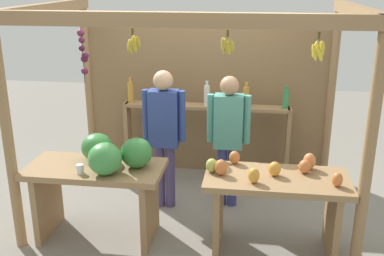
% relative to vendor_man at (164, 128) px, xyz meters
% --- Properties ---
extents(ground_plane, '(12.00, 12.00, 0.00)m').
position_rel_vendor_man_xyz_m(ground_plane, '(0.33, 0.05, -0.96)').
color(ground_plane, gray).
rests_on(ground_plane, ground).
extents(market_stall, '(3.31, 2.21, 2.27)m').
position_rel_vendor_man_xyz_m(market_stall, '(0.33, 0.53, 0.38)').
color(market_stall, '#99754C').
rests_on(market_stall, ground).
extents(fruit_counter_left, '(1.34, 0.76, 1.09)m').
position_rel_vendor_man_xyz_m(fruit_counter_left, '(-0.46, -0.74, -0.23)').
color(fruit_counter_left, '#99754C').
rests_on(fruit_counter_left, ground).
extents(fruit_counter_right, '(1.35, 0.64, 0.94)m').
position_rel_vendor_man_xyz_m(fruit_counter_right, '(1.20, -0.74, -0.36)').
color(fruit_counter_right, '#99754C').
rests_on(fruit_counter_right, ground).
extents(bottle_shelf_unit, '(2.12, 0.22, 1.33)m').
position_rel_vendor_man_xyz_m(bottle_shelf_unit, '(0.37, 0.83, -0.16)').
color(bottle_shelf_unit, '#99754C').
rests_on(bottle_shelf_unit, ground).
extents(vendor_man, '(0.48, 0.22, 1.60)m').
position_rel_vendor_man_xyz_m(vendor_man, '(0.00, 0.00, 0.00)').
color(vendor_man, '#483E70').
rests_on(vendor_man, ground).
extents(vendor_woman, '(0.48, 0.21, 1.53)m').
position_rel_vendor_man_xyz_m(vendor_woman, '(0.70, 0.13, -0.05)').
color(vendor_woman, navy).
rests_on(vendor_woman, ground).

